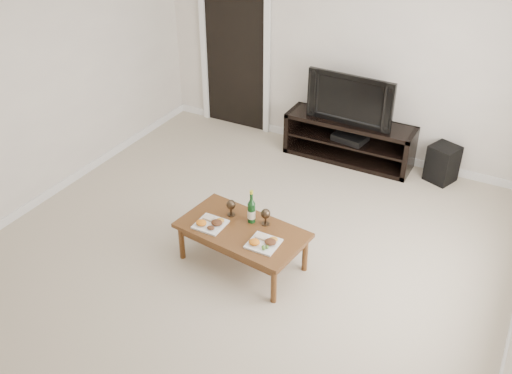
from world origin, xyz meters
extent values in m
plane|color=#C2B49C|center=(0.00, 0.00, 0.00)|extent=(5.50, 5.50, 0.00)
cube|color=beige|center=(0.00, 2.77, 1.30)|extent=(5.00, 0.04, 2.60)
cube|color=black|center=(-1.55, 2.73, 1.02)|extent=(0.90, 0.02, 2.05)
cube|color=black|center=(0.23, 2.50, 0.28)|extent=(1.62, 0.45, 0.55)
imported|color=black|center=(0.23, 2.50, 0.86)|extent=(1.09, 0.19, 0.63)
cube|color=black|center=(0.25, 2.48, 0.33)|extent=(0.44, 0.36, 0.08)
cube|color=black|center=(1.39, 2.55, 0.23)|extent=(0.39, 0.39, 0.45)
cube|color=brown|center=(0.06, 0.05, 0.21)|extent=(1.27, 0.80, 0.42)
cube|color=white|center=(-0.24, -0.04, 0.45)|extent=(0.27, 0.27, 0.07)
cube|color=white|center=(0.35, -0.07, 0.45)|extent=(0.27, 0.27, 0.07)
cylinder|color=#103B16|center=(0.08, 0.20, 0.59)|extent=(0.07, 0.07, 0.35)
camera|label=1|loc=(2.22, -3.70, 3.61)|focal=40.00mm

